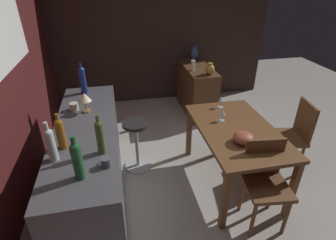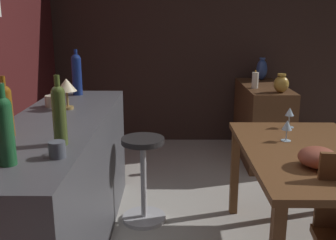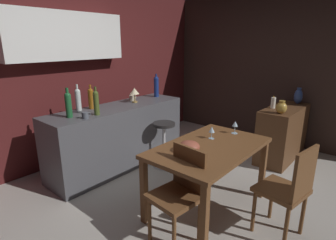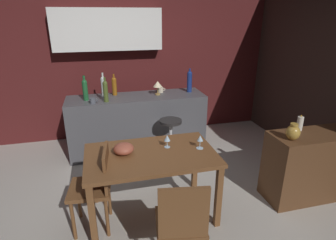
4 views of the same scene
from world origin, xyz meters
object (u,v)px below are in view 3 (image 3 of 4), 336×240
Objects in this scene: fruit_bowl at (189,147)px; wine_bottle_olive at (96,102)px; cup_cream at (132,98)px; sideboard_cabinet at (282,133)px; pillar_candle_tall at (273,103)px; chair_near_window at (180,191)px; wine_bottle_green at (68,104)px; wine_bottle_clear at (78,99)px; bar_stool at (164,143)px; wine_glass_left at (212,130)px; dining_table at (209,154)px; cup_slate at (85,115)px; vase_brass at (281,108)px; chair_by_doorway at (289,189)px; wine_bottle_cobalt at (156,86)px; counter_lamp at (134,92)px; vase_ceramic_blue at (298,96)px; wine_glass_right at (235,125)px; wine_bottle_amber at (91,98)px.

fruit_bowl is 1.38m from wine_bottle_olive.
cup_cream is (0.76, 1.65, 0.15)m from fruit_bowl.
sideboard_cabinet is 5.79× the size of pillar_candle_tall.
wine_bottle_green is (-0.09, 1.62, 0.57)m from chair_near_window.
chair_near_window is 1.94m from wine_bottle_clear.
cup_cream is (0.00, 0.65, 0.59)m from bar_stool.
wine_glass_left is at bearing 175.93° from pillar_candle_tall.
wine_bottle_olive is (-0.86, 0.35, 0.71)m from bar_stool.
cup_slate is (-0.56, 1.38, 0.29)m from dining_table.
vase_brass is (-0.41, -0.07, 0.49)m from sideboard_cabinet.
chair_by_doorway is 7.15× the size of cup_cream.
fruit_bowl is 1.75m from wine_bottle_clear.
wine_bottle_cobalt is 1.54m from cup_slate.
cup_slate is at bearing 148.87° from pillar_candle_tall.
wine_bottle_green is (-0.85, 1.47, 0.23)m from wine_glass_left.
dining_table is at bearing -75.18° from wine_bottle_olive.
wine_bottle_clear is (-1.34, 0.15, -0.02)m from wine_bottle_cobalt.
dining_table is at bearing -104.79° from counter_lamp.
bar_stool is 1.44m from wine_bottle_green.
vase_ceramic_blue is at bearing -31.17° from wine_bottle_olive.
wine_glass_right is at bearing -18.91° from wine_glass_left.
cup_cream reaches higher than chair_near_window.
wine_glass_right is at bearing -104.50° from wine_bottle_cobalt.
wine_glass_left is 0.40× the size of wine_bottle_olive.
bar_stool is 1.88× the size of wine_bottle_olive.
wine_bottle_clear is (0.17, 1.85, 0.56)m from chair_near_window.
vase_ceramic_blue is (0.56, -0.19, 0.04)m from pillar_candle_tall.
chair_by_doorway reaches higher than dining_table.
wine_bottle_green is 3.20× the size of cup_slate.
wine_bottle_amber is 2.55× the size of cup_cream.
chair_by_doorway is at bearing -83.59° from dining_table.
pillar_candle_tall is (2.39, -1.58, -0.17)m from wine_bottle_green.
wine_bottle_amber is at bearing 97.53° from dining_table.
chair_near_window is 2.90m from vase_ceramic_blue.
chair_by_doorway is at bearing -73.33° from cup_slate.
counter_lamp is (0.99, 1.64, 0.57)m from chair_near_window.
wine_glass_left is 1.71m from wine_bottle_amber.
wine_glass_right is 1.16× the size of cup_cream.
cup_slate reaches higher than fruit_bowl.
wine_bottle_green reaches higher than cup_cream.
chair_by_doorway is 2.32m from vase_ceramic_blue.
chair_near_window is 6.85× the size of cup_cream.
wine_bottle_green is at bearing -157.88° from wine_bottle_amber.
wine_bottle_green reaches higher than cup_slate.
wine_bottle_cobalt is 1.83m from pillar_candle_tall.
wine_glass_right is 1.72m from wine_bottle_cobalt.
wine_bottle_olive is (0.02, -0.38, 0.01)m from wine_bottle_clear.
cup_cream is 0.19m from counter_lamp.
wine_bottle_amber is 1.73× the size of pillar_candle_tall.
wine_glass_left is 0.77× the size of vase_brass.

